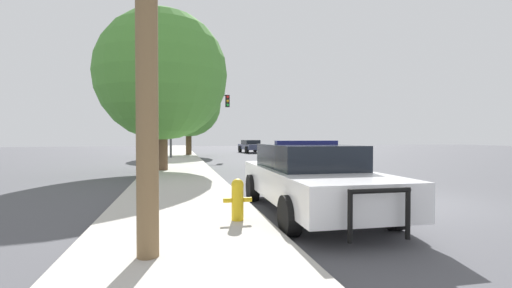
{
  "coord_description": "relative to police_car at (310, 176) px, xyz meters",
  "views": [
    {
      "loc": [
        -5.19,
        -7.5,
        1.6
      ],
      "look_at": [
        -0.53,
        12.61,
        1.19
      ],
      "focal_mm": 24.0,
      "sensor_mm": 36.0,
      "label": 1
    }
  ],
  "objects": [
    {
      "name": "traffic_light",
      "position": [
        -1.38,
        18.64,
        2.8
      ],
      "size": [
        4.37,
        0.35,
        4.78
      ],
      "color": "#424247",
      "rests_on": "sidewalk_left"
    },
    {
      "name": "sidewalk_left",
      "position": [
        -2.66,
        0.68,
        -0.7
      ],
      "size": [
        3.0,
        110.0,
        0.13
      ],
      "color": "#BCB7AD",
      "rests_on": "ground_plane"
    },
    {
      "name": "car_background_oncoming",
      "position": [
        4.69,
        27.59,
        -0.05
      ],
      "size": [
        2.17,
        4.32,
        1.31
      ],
      "rotation": [
        0.0,
        0.0,
        3.22
      ],
      "color": "#333856",
      "rests_on": "ground_plane"
    },
    {
      "name": "police_car",
      "position": [
        0.0,
        0.0,
        0.0
      ],
      "size": [
        2.22,
        5.21,
        1.53
      ],
      "rotation": [
        0.0,
        0.0,
        3.12
      ],
      "color": "white",
      "rests_on": "ground_plane"
    },
    {
      "name": "tree_sidewalk_near",
      "position": [
        -3.38,
        9.02,
        3.6
      ],
      "size": [
        5.79,
        5.79,
        7.14
      ],
      "color": "brown",
      "rests_on": "sidewalk_left"
    },
    {
      "name": "fire_hydrant",
      "position": [
        -1.71,
        -0.88,
        -0.24
      ],
      "size": [
        0.51,
        0.22,
        0.74
      ],
      "color": "gold",
      "rests_on": "sidewalk_left"
    },
    {
      "name": "tree_sidewalk_mid",
      "position": [
        -1.79,
        22.47,
        3.59
      ],
      "size": [
        5.41,
        5.41,
        6.94
      ],
      "color": "#4C3823",
      "rests_on": "sidewalk_left"
    },
    {
      "name": "ground_plane",
      "position": [
        2.44,
        0.68,
        -0.76
      ],
      "size": [
        110.0,
        110.0,
        0.0
      ],
      "primitive_type": "plane",
      "color": "#4F4F54"
    }
  ]
}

